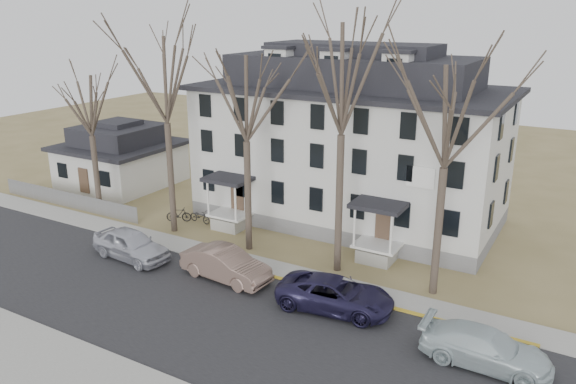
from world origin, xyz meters
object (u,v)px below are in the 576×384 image
Objects in this scene: tree_far_left at (164,74)px; car_silver at (131,245)px; tree_mid_left at (246,93)px; car_navy at (335,295)px; car_white at (486,349)px; boarding_house at (350,143)px; car_tan at (226,265)px; small_house at (121,158)px; tree_center at (343,72)px; tree_mid_right at (449,110)px; bicycle_left at (200,217)px; bicycle_right at (179,215)px; tree_bungalow at (88,101)px.

car_silver is (0.81, -4.72, -9.46)m from tree_far_left.
tree_mid_left is 12.46m from car_navy.
tree_mid_left is 2.40× the size of car_white.
boarding_house is 13.21m from car_tan.
boarding_house reaches higher than small_house.
tree_center reaches higher than tree_mid_right.
bicycle_left is (-16.87, 1.97, -9.14)m from tree_mid_right.
car_white is at bearing -47.73° from boarding_house.
car_silver is at bearing -157.15° from tree_center.
bicycle_left is at bearing -95.94° from bicycle_right.
tree_far_left is 7.34m from tree_bungalow.
small_house is 25.41m from tree_center.
tree_far_left is at bearing 0.00° from tree_bungalow.
car_navy is at bearing 81.63° from car_white.
tree_bungalow reaches higher than bicycle_left.
tree_center reaches higher than car_white.
small_house is at bearing 75.24° from bicycle_left.
tree_mid_right is at bearing 0.00° from tree_center.
tree_bungalow is (-16.00, -8.15, 2.74)m from boarding_house.
car_white is (28.12, -5.18, -7.35)m from tree_bungalow.
bicycle_left is at bearing -19.97° from small_house.
small_house reaches higher than car_silver.
small_house is 9.43m from tree_bungalow.
tree_mid_right is at bearing 0.00° from tree_far_left.
tree_center is at bearing 0.00° from tree_mid_left.
boarding_house reaches higher than bicycle_right.
car_white is (3.62, -5.18, -8.83)m from tree_mid_right.
tree_mid_left is at bearing -110.20° from boarding_house.
bicycle_right is (6.23, 1.40, -7.60)m from tree_bungalow.
car_tan is (7.24, -4.14, -9.48)m from tree_far_left.
car_tan is (-10.26, -4.14, -8.74)m from tree_mid_right.
car_white is 3.04× the size of bicycle_right.
car_white is at bearing -29.59° from tree_center.
car_tan is at bearing -79.45° from car_silver.
car_white is (9.12, -5.18, -10.32)m from tree_center.
tree_mid_left is at bearing -42.35° from car_silver.
small_house is at bearing 164.92° from tree_center.
boarding_house is 3.92× the size of car_white.
bicycle_left is (-5.37, 1.97, -9.14)m from tree_mid_left.
tree_bungalow is 10.99m from bicycle_left.
bicycle_left is at bearing 52.10° from car_tan.
car_navy is at bearing -66.34° from tree_center.
car_white is at bearing -89.47° from car_tan.
tree_mid_right is at bearing -48.74° from car_navy.
bicycle_left is at bearing 58.37° from car_navy.
car_tan is 9.74m from bicycle_right.
tree_center is at bearing -94.63° from bicycle_left.
tree_mid_left reaches higher than car_tan.
tree_mid_left is 0.87× the size of tree_center.
car_silver is (-16.69, -4.72, -8.72)m from tree_mid_right.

